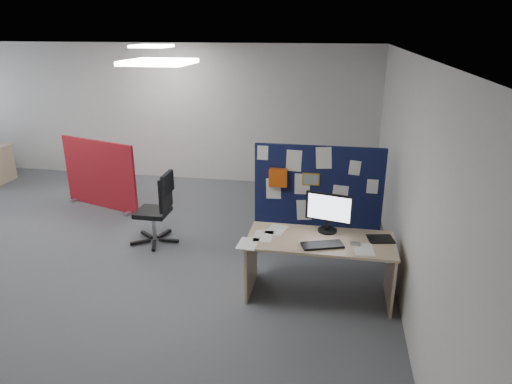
# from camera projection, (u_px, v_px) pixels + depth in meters

# --- Properties ---
(floor) EXTENTS (9.00, 9.00, 0.00)m
(floor) POSITION_uv_depth(u_px,v_px,m) (65.00, 251.00, 6.44)
(floor) COLOR #4B4E52
(floor) RESTS_ON ground
(ceiling) EXTENTS (9.00, 7.00, 0.02)m
(ceiling) POSITION_uv_depth(u_px,v_px,m) (33.00, 51.00, 5.52)
(ceiling) COLOR white
(ceiling) RESTS_ON wall_back
(wall_back) EXTENTS (9.00, 0.02, 2.70)m
(wall_back) POSITION_uv_depth(u_px,v_px,m) (153.00, 112.00, 9.22)
(wall_back) COLOR silver
(wall_back) RESTS_ON floor
(wall_right) EXTENTS (0.02, 7.00, 2.70)m
(wall_right) POSITION_uv_depth(u_px,v_px,m) (406.00, 177.00, 5.24)
(wall_right) COLOR silver
(wall_right) RESTS_ON floor
(ceiling_lights) EXTENTS (4.10, 4.10, 0.04)m
(ceiling_lights) POSITION_uv_depth(u_px,v_px,m) (87.00, 52.00, 6.09)
(ceiling_lights) COLOR white
(ceiling_lights) RESTS_ON ceiling
(navy_divider) EXTENTS (1.78, 0.30, 1.47)m
(navy_divider) POSITION_uv_depth(u_px,v_px,m) (316.00, 196.00, 6.39)
(navy_divider) COLOR #0E1636
(navy_divider) RESTS_ON floor
(main_desk) EXTENTS (1.65, 0.74, 0.73)m
(main_desk) POSITION_uv_depth(u_px,v_px,m) (320.00, 252.00, 5.23)
(main_desk) COLOR tan
(main_desk) RESTS_ON floor
(monitor_main) EXTENTS (0.53, 0.22, 0.47)m
(monitor_main) POSITION_uv_depth(u_px,v_px,m) (328.00, 211.00, 5.24)
(monitor_main) COLOR black
(monitor_main) RESTS_ON main_desk
(keyboard) EXTENTS (0.48, 0.32, 0.02)m
(keyboard) POSITION_uv_depth(u_px,v_px,m) (322.00, 245.00, 4.97)
(keyboard) COLOR black
(keyboard) RESTS_ON main_desk
(mouse) EXTENTS (0.11, 0.08, 0.03)m
(mouse) POSITION_uv_depth(u_px,v_px,m) (355.00, 243.00, 5.00)
(mouse) COLOR #A0A0A5
(mouse) RESTS_ON main_desk
(paper_tray) EXTENTS (0.32, 0.27, 0.01)m
(paper_tray) POSITION_uv_depth(u_px,v_px,m) (381.00, 239.00, 5.12)
(paper_tray) COLOR black
(paper_tray) RESTS_ON main_desk
(red_divider) EXTENTS (1.53, 0.55, 1.19)m
(red_divider) POSITION_uv_depth(u_px,v_px,m) (100.00, 175.00, 7.83)
(red_divider) COLOR #A31815
(red_divider) RESTS_ON floor
(office_chair) EXTENTS (0.67, 0.70, 1.05)m
(office_chair) POSITION_uv_depth(u_px,v_px,m) (159.00, 204.00, 6.50)
(office_chair) COLOR black
(office_chair) RESTS_ON floor
(desk_papers) EXTENTS (1.48, 0.75, 0.00)m
(desk_papers) POSITION_uv_depth(u_px,v_px,m) (287.00, 239.00, 5.13)
(desk_papers) COLOR white
(desk_papers) RESTS_ON main_desk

